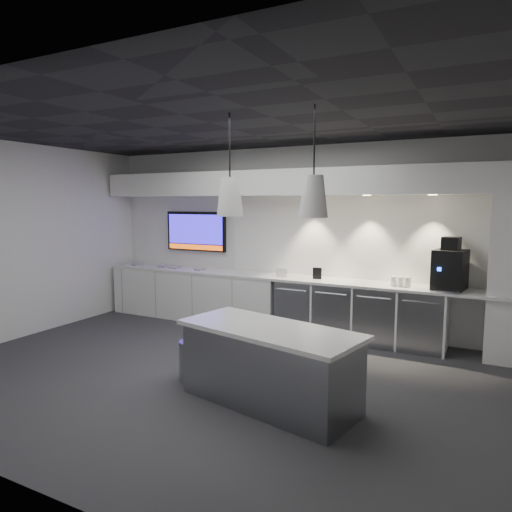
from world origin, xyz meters
The scene contains 27 objects.
floor centered at (0.00, 0.00, 0.00)m, with size 7.00×7.00×0.00m, color #323235.
ceiling centered at (0.00, 0.00, 3.00)m, with size 7.00×7.00×0.00m, color black.
wall_back centered at (0.00, 2.50, 1.50)m, with size 7.00×7.00×0.00m, color white.
wall_front centered at (0.00, -2.50, 1.50)m, with size 7.00×7.00×0.00m, color white.
wall_left centered at (-3.50, 0.00, 1.50)m, with size 7.00×7.00×0.00m, color white.
back_counter centered at (0.00, 2.17, 0.88)m, with size 6.80×0.65×0.04m, color white.
left_base_cabinets centered at (-1.75, 2.17, 0.43)m, with size 3.30×0.63×0.86m, color white.
fridge_unit_a centered at (0.25, 2.17, 0.42)m, with size 0.60×0.61×0.85m, color gray.
fridge_unit_b centered at (0.88, 2.17, 0.42)m, with size 0.60×0.61×0.85m, color gray.
fridge_unit_c centered at (1.51, 2.17, 0.42)m, with size 0.60×0.61×0.85m, color gray.
fridge_unit_d centered at (2.14, 2.17, 0.42)m, with size 0.60×0.61×0.85m, color gray.
backsplash centered at (1.20, 2.48, 1.55)m, with size 4.60×0.03×1.30m, color white.
soffit centered at (0.00, 2.20, 2.40)m, with size 6.90×0.60×0.40m, color white.
column centered at (3.20, 2.20, 1.30)m, with size 0.55×0.55×2.60m, color white.
wall_tv centered at (-1.90, 2.45, 1.56)m, with size 1.25×0.07×0.72m.
island centered at (0.95, -0.40, 0.41)m, with size 2.06×1.22×0.82m.
bin centered at (-0.13, -0.22, 0.23)m, with size 0.33×0.33×0.47m, color gray.
coffee_machine centered at (2.46, 2.20, 1.20)m, with size 0.47×0.62×0.73m.
sign_black centered at (0.56, 2.17, 0.99)m, with size 0.14×0.02×0.18m, color black.
sign_white centered at (-0.02, 2.09, 0.97)m, with size 0.18×0.02×0.14m, color white.
cup_cluster centered at (1.83, 2.12, 0.97)m, with size 0.26×0.17×0.14m, color white, non-canonical shape.
tray_a centered at (-3.00, 2.08, 0.91)m, with size 0.16×0.16×0.03m, color #989898.
tray_b centered at (-2.44, 2.15, 0.91)m, with size 0.16×0.16×0.03m, color #989898.
tray_c centered at (-2.13, 2.10, 0.91)m, with size 0.16×0.16×0.03m, color #989898.
tray_d centered at (-1.60, 2.12, 0.91)m, with size 0.16×0.16×0.03m, color #989898.
pendant_left centered at (0.49, -0.40, 2.15)m, with size 0.28×0.28×1.10m.
pendant_right centered at (1.41, -0.40, 2.15)m, with size 0.28×0.28×1.10m.
Camera 1 is at (2.90, -4.53, 2.10)m, focal length 32.00 mm.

